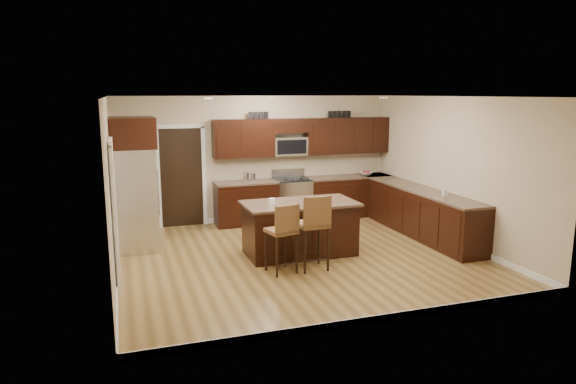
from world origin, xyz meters
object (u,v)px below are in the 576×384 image
object	(u,v)px
stool_left	(283,230)
stool_mid	(314,224)
range	(292,199)
island	(300,230)
refrigerator	(135,183)

from	to	relation	value
stool_left	stool_mid	world-z (taller)	stool_mid
range	island	xyz separation A→B (m)	(-0.64, -2.32, -0.04)
stool_left	stool_mid	distance (m)	0.51
stool_left	refrigerator	bearing A→B (deg)	122.97
island	refrigerator	distance (m)	3.03
stool_left	stool_mid	bearing A→B (deg)	-13.31
island	stool_left	distance (m)	1.05
stool_left	range	bearing A→B (deg)	56.68
island	refrigerator	world-z (taller)	refrigerator
island	refrigerator	bearing A→B (deg)	155.14
stool_mid	refrigerator	bearing A→B (deg)	141.16
stool_mid	refrigerator	xyz separation A→B (m)	(-2.59, 2.07, 0.45)
range	refrigerator	bearing A→B (deg)	-161.60
island	refrigerator	xyz separation A→B (m)	(-2.66, 1.22, 0.77)
range	stool_left	world-z (taller)	range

